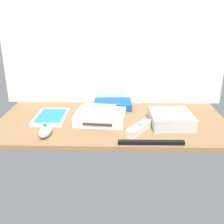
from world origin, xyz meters
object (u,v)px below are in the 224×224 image
mini_computer (171,119)px  remote_classic_pad (98,109)px  game_case (51,117)px  network_router (113,105)px  remote_nunchuk (46,131)px  sensor_bar (151,143)px  remote_wand (139,128)px  game_console (100,117)px

mini_computer → remote_classic_pad: (-30.83, 3.75, 2.77)cm
game_case → network_router: bearing=28.5°
network_router → remote_classic_pad: 17.58cm
remote_nunchuk → sensor_bar: (39.93, -6.21, -1.34)cm
network_router → remote_wand: bearing=-70.4°
network_router → remote_nunchuk: remote_nunchuk is taller
network_router → mini_computer: bearing=-40.7°
game_console → network_router: (5.14, 17.44, -0.50)cm
remote_nunchuk → remote_classic_pad: 25.06cm
game_console → remote_nunchuk: bearing=-139.7°
game_case → network_router: 31.02cm
game_console → sensor_bar: size_ratio=0.93×
remote_nunchuk → sensor_bar: size_ratio=0.42×
game_case → remote_wand: remote_wand is taller
remote_wand → remote_nunchuk: remote_nunchuk is taller
game_case → remote_wand: bearing=-17.8°
remote_wand → remote_nunchuk: size_ratio=1.41×
game_case → remote_wand: 40.49cm
remote_wand → remote_classic_pad: 20.68cm
remote_nunchuk → sensor_bar: 40.43cm
remote_classic_pad → remote_nunchuk: bearing=-134.7°
mini_computer → sensor_bar: bearing=-119.6°
mini_computer → sensor_bar: 20.83cm
network_router → remote_wand: 29.43cm
network_router → game_case: bearing=-154.5°
mini_computer → network_router: (-24.79, 19.84, -0.94)cm
game_case → remote_classic_pad: 22.01cm
remote_wand → game_case: bearing=-165.6°
mini_computer → game_case: mini_computer is taller
game_console → remote_nunchuk: remote_nunchuk is taller
game_case → remote_nunchuk: (2.10, -17.31, 1.28)cm
game_console → game_case: game_console is taller
game_console → remote_nunchuk: (-20.24, -14.22, -0.16)cm
game_case → remote_classic_pad: (21.45, -1.74, 4.65)cm
mini_computer → sensor_bar: size_ratio=0.75×
game_console → sensor_bar: bearing=-40.8°
game_case → remote_nunchuk: bearing=-82.1°
game_case → network_router: network_router is taller
sensor_bar → mini_computer: bearing=59.7°
game_console → remote_classic_pad: (-0.90, 1.35, 3.21)cm
remote_classic_pad → mini_computer: bearing=-0.5°
game_console → remote_wand: game_console is taller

